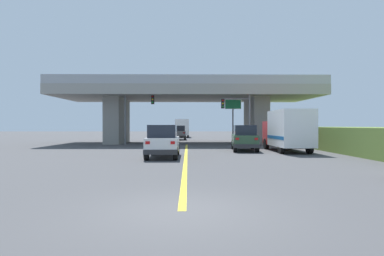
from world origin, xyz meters
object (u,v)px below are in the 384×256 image
object	(u,v)px
sedan_oncoming	(179,133)
highway_sign	(233,110)
traffic_signal_nearside	(240,112)
suv_crossing	(244,138)
traffic_signal_farside	(135,109)
semi_truck_distant	(182,128)
box_truck	(287,130)
suv_lead	(163,141)

from	to	relation	value
sedan_oncoming	highway_sign	size ratio (longest dim) A/B	0.91
traffic_signal_nearside	suv_crossing	bearing A→B (deg)	-95.96
sedan_oncoming	suv_crossing	bearing A→B (deg)	-74.54
traffic_signal_farside	semi_truck_distant	xyz separation A→B (m)	(4.46, 23.29, -2.10)
box_truck	traffic_signal_nearside	world-z (taller)	traffic_signal_nearside
semi_truck_distant	sedan_oncoming	bearing A→B (deg)	-91.28
suv_crossing	semi_truck_distant	size ratio (longest dim) A/B	0.62
highway_sign	semi_truck_distant	xyz separation A→B (m)	(-5.76, 22.37, -2.02)
suv_lead	traffic_signal_nearside	bearing A→B (deg)	60.96
suv_lead	semi_truck_distant	size ratio (longest dim) A/B	0.58
suv_crossing	sedan_oncoming	bearing A→B (deg)	110.86
suv_crossing	highway_sign	distance (m)	9.00
traffic_signal_nearside	highway_sign	xyz separation A→B (m)	(-0.40, 1.89, 0.30)
box_truck	highway_sign	xyz separation A→B (m)	(-2.84, 9.47, 2.02)
box_truck	traffic_signal_farside	size ratio (longest dim) A/B	1.09
suv_crossing	box_truck	distance (m)	3.32
suv_crossing	highway_sign	xyz separation A→B (m)	(0.30, 8.60, 2.65)
suv_crossing	semi_truck_distant	world-z (taller)	semi_truck_distant
suv_crossing	highway_sign	size ratio (longest dim) A/B	0.94
traffic_signal_nearside	semi_truck_distant	size ratio (longest dim) A/B	0.69
sedan_oncoming	box_truck	bearing A→B (deg)	-67.61
sedan_oncoming	traffic_signal_nearside	size ratio (longest dim) A/B	0.86
box_truck	semi_truck_distant	xyz separation A→B (m)	(-8.60, 31.84, 0.00)
box_truck	traffic_signal_farside	bearing A→B (deg)	146.80
highway_sign	semi_truck_distant	world-z (taller)	highway_sign
box_truck	semi_truck_distant	world-z (taller)	box_truck
suv_lead	traffic_signal_farside	world-z (taller)	traffic_signal_farside
semi_truck_distant	suv_lead	bearing A→B (deg)	-90.86
suv_lead	sedan_oncoming	bearing A→B (deg)	89.30
sedan_oncoming	suv_lead	bearing A→B (deg)	-90.70
box_truck	sedan_oncoming	size ratio (longest dim) A/B	1.45
suv_lead	box_truck	xyz separation A→B (m)	(9.14, 4.49, 0.62)
box_truck	traffic_signal_nearside	size ratio (longest dim) A/B	1.25
suv_crossing	sedan_oncoming	xyz separation A→B (m)	(-5.69, 20.56, -0.00)
traffic_signal_farside	semi_truck_distant	distance (m)	23.81
traffic_signal_farside	highway_sign	bearing A→B (deg)	5.17
traffic_signal_farside	traffic_signal_nearside	bearing A→B (deg)	-5.20
sedan_oncoming	semi_truck_distant	distance (m)	10.43
suv_crossing	sedan_oncoming	size ratio (longest dim) A/B	1.04
box_truck	sedan_oncoming	world-z (taller)	box_truck
suv_lead	semi_truck_distant	world-z (taller)	semi_truck_distant
suv_crossing	box_truck	size ratio (longest dim) A/B	0.71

